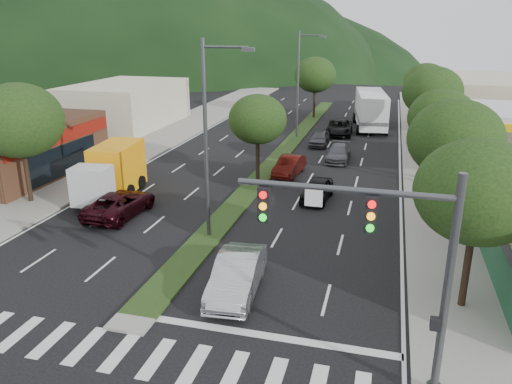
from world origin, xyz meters
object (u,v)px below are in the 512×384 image
(tree_med_far, at_px, (315,75))
(sedan_silver, at_px, (237,275))
(tree_r_e, at_px, (426,83))
(car_queue_c, at_px, (289,166))
(streetlight_near, at_px, (209,132))
(streetlight_mid, at_px, (300,80))
(box_truck, at_px, (113,173))
(tree_r_a, at_px, (478,192))
(tree_r_c, at_px, (442,118))
(car_queue_d, at_px, (339,128))
(car_queue_e, at_px, (319,138))
(traffic_signal, at_px, (392,251))
(car_queue_b, at_px, (338,153))
(motorhome, at_px, (371,109))
(suv_maroon, at_px, (120,204))
(tree_r_d, at_px, (433,92))
(car_queue_a, at_px, (317,190))
(tree_l_a, at_px, (19,120))
(tree_r_b, at_px, (455,139))
(tree_med_near, at_px, (258,119))

(tree_med_far, distance_m, sedan_silver, 41.45)
(tree_r_e, bearing_deg, car_queue_c, -117.10)
(streetlight_near, distance_m, streetlight_mid, 25.00)
(tree_med_far, bearing_deg, sedan_silver, -85.64)
(box_truck, bearing_deg, streetlight_mid, -118.78)
(tree_r_a, distance_m, tree_r_c, 16.00)
(tree_r_c, distance_m, streetlight_mid, 17.57)
(car_queue_d, relative_size, car_queue_e, 1.34)
(traffic_signal, xyz_separation_m, car_queue_b, (-4.12, 26.71, -4.01))
(car_queue_e, relative_size, motorhome, 0.39)
(suv_maroon, bearing_deg, tree_r_d, -128.49)
(traffic_signal, bearing_deg, streetlight_mid, 104.33)
(car_queue_a, bearing_deg, tree_l_a, -158.42)
(tree_r_e, distance_m, box_truck, 34.20)
(streetlight_near, bearing_deg, sedan_silver, -60.22)
(car_queue_a, height_order, car_queue_d, car_queue_d)
(tree_r_a, height_order, tree_med_far, tree_med_far)
(motorhome, bearing_deg, car_queue_b, -104.34)
(streetlight_mid, xyz_separation_m, sedan_silver, (2.93, -30.12, -4.77))
(tree_med_far, height_order, car_queue_c, tree_med_far)
(car_queue_e, distance_m, motorhome, 10.33)
(tree_r_b, bearing_deg, tree_r_d, 90.00)
(traffic_signal, relative_size, car_queue_e, 1.77)
(car_queue_b, bearing_deg, car_queue_d, 95.39)
(streetlight_near, xyz_separation_m, car_queue_d, (3.73, 27.17, -4.85))
(tree_r_d, bearing_deg, tree_r_a, -90.00)
(tree_r_e, bearing_deg, tree_l_a, -129.24)
(tree_med_near, bearing_deg, car_queue_b, 55.59)
(traffic_signal, height_order, tree_r_e, traffic_signal)
(tree_r_a, xyz_separation_m, streetlight_mid, (-11.79, 29.00, 0.76))
(traffic_signal, bearing_deg, car_queue_b, 98.77)
(tree_r_c, distance_m, car_queue_c, 10.93)
(sedan_silver, distance_m, car_queue_e, 27.29)
(suv_maroon, height_order, car_queue_e, suv_maroon)
(tree_med_near, relative_size, car_queue_a, 1.53)
(tree_r_b, relative_size, car_queue_d, 1.31)
(tree_r_b, distance_m, streetlight_near, 12.47)
(car_queue_e, bearing_deg, streetlight_near, -96.44)
(tree_med_far, xyz_separation_m, box_truck, (-8.17, -31.41, -3.47))
(traffic_signal, height_order, motorhome, traffic_signal)
(tree_med_far, relative_size, streetlight_mid, 0.69)
(traffic_signal, relative_size, streetlight_near, 0.70)
(car_queue_b, bearing_deg, sedan_silver, -94.72)
(car_queue_c, distance_m, motorhome, 20.04)
(traffic_signal, xyz_separation_m, motorhome, (-2.33, 41.11, -2.63))
(streetlight_mid, height_order, box_truck, streetlight_mid)
(streetlight_mid, xyz_separation_m, suv_maroon, (-6.22, -23.48, -4.86))
(suv_maroon, xyz_separation_m, car_queue_d, (9.95, 25.65, 0.01))
(tree_r_d, height_order, sedan_silver, tree_r_d)
(suv_maroon, bearing_deg, tree_r_b, -169.32)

